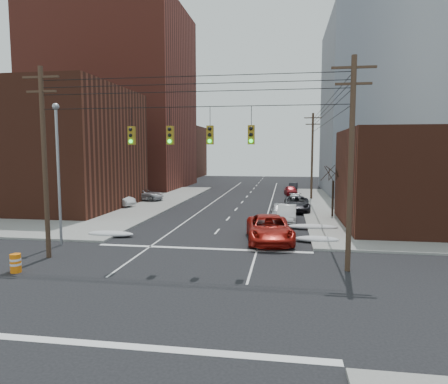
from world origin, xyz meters
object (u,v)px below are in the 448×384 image
(parked_car_c, at_px, (297,204))
(parked_car_e, at_px, (291,190))
(parked_car_a, at_px, (280,212))
(red_pickup, at_px, (269,229))
(parked_car_b, at_px, (287,214))
(lot_car_a, at_px, (116,199))
(parked_car_d, at_px, (295,200))
(parked_car_f, at_px, (293,187))
(lot_car_c, at_px, (40,205))
(lot_car_b, at_px, (143,195))
(construction_barrel, at_px, (16,263))
(lot_car_d, at_px, (93,195))

(parked_car_c, distance_m, parked_car_e, 15.13)
(parked_car_a, bearing_deg, red_pickup, -95.86)
(parked_car_b, height_order, lot_car_a, lot_car_a)
(parked_car_b, height_order, parked_car_d, parked_car_b)
(red_pickup, bearing_deg, lot_car_a, 133.69)
(red_pickup, xyz_separation_m, parked_car_f, (2.24, 35.64, -0.27))
(parked_car_a, bearing_deg, parked_car_e, 85.21)
(parked_car_f, relative_size, lot_car_c, 0.88)
(parked_car_a, xyz_separation_m, parked_car_e, (1.15, 20.87, -0.12))
(parked_car_a, bearing_deg, lot_car_c, 176.81)
(lot_car_b, bearing_deg, parked_car_d, -89.42)
(parked_car_e, relative_size, construction_barrel, 4.07)
(parked_car_b, bearing_deg, parked_car_d, 87.08)
(parked_car_a, height_order, parked_car_b, parked_car_a)
(red_pickup, relative_size, lot_car_c, 1.50)
(red_pickup, relative_size, parked_car_b, 1.42)
(parked_car_b, xyz_separation_m, parked_car_c, (1.03, 6.61, 0.03))
(lot_car_c, bearing_deg, lot_car_b, -53.85)
(lot_car_b, distance_m, construction_barrel, 28.86)
(lot_car_a, bearing_deg, parked_car_c, -67.51)
(parked_car_c, height_order, lot_car_a, lot_car_a)
(lot_car_b, distance_m, lot_car_c, 12.44)
(parked_car_d, xyz_separation_m, parked_car_e, (-0.37, 10.44, 0.05))
(parked_car_d, distance_m, lot_car_a, 20.28)
(parked_car_a, relative_size, construction_barrel, 4.76)
(parked_car_a, xyz_separation_m, lot_car_a, (-18.17, 5.59, 0.13))
(parked_car_b, height_order, lot_car_d, lot_car_d)
(parked_car_b, relative_size, lot_car_b, 0.89)
(lot_car_c, bearing_deg, red_pickup, -130.90)
(parked_car_b, distance_m, construction_barrel, 21.84)
(parked_car_a, relative_size, parked_car_d, 1.08)
(parked_car_e, height_order, parked_car_f, parked_car_e)
(parked_car_c, xyz_separation_m, construction_barrel, (-14.90, -23.48, -0.28))
(parked_car_c, relative_size, lot_car_d, 1.39)
(parked_car_d, xyz_separation_m, lot_car_c, (-25.58, -9.77, 0.16))
(parked_car_e, distance_m, construction_barrel, 41.22)
(red_pickup, distance_m, lot_car_d, 28.48)
(lot_car_c, bearing_deg, parked_car_f, -63.49)
(construction_barrel, bearing_deg, lot_car_b, 97.35)
(parked_car_b, xyz_separation_m, lot_car_a, (-18.74, 6.45, 0.16))
(red_pickup, relative_size, lot_car_a, 1.40)
(parked_car_b, relative_size, lot_car_c, 1.06)
(parked_car_c, distance_m, lot_car_c, 26.16)
(parked_car_a, distance_m, parked_car_f, 27.04)
(lot_car_a, distance_m, lot_car_b, 5.43)
(red_pickup, height_order, lot_car_c, red_pickup)
(lot_car_d, height_order, construction_barrel, lot_car_d)
(parked_car_d, relative_size, lot_car_c, 0.98)
(red_pickup, distance_m, construction_barrel, 15.59)
(red_pickup, xyz_separation_m, parked_car_b, (1.21, 7.79, -0.15))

